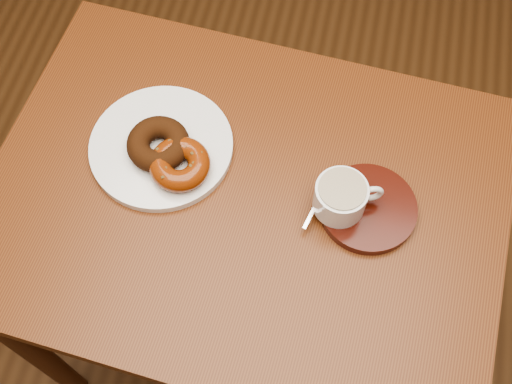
% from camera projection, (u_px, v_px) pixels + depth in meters
% --- Properties ---
extents(cafe_table, '(0.92, 0.72, 0.81)m').
position_uv_depth(cafe_table, '(245.00, 227.00, 1.19)').
color(cafe_table, brown).
rests_on(cafe_table, ground).
extents(donut_plate, '(0.34, 0.34, 0.02)m').
position_uv_depth(donut_plate, '(161.00, 147.00, 1.11)').
color(donut_plate, white).
rests_on(donut_plate, cafe_table).
extents(donut_cinnamon, '(0.14, 0.14, 0.04)m').
position_uv_depth(donut_cinnamon, '(158.00, 144.00, 1.08)').
color(donut_cinnamon, '#351A0A').
rests_on(donut_cinnamon, donut_plate).
extents(donut_caramel, '(0.13, 0.13, 0.04)m').
position_uv_depth(donut_caramel, '(180.00, 164.00, 1.06)').
color(donut_caramel, maroon).
rests_on(donut_caramel, donut_plate).
extents(saucer, '(0.16, 0.16, 0.02)m').
position_uv_depth(saucer, '(368.00, 208.00, 1.05)').
color(saucer, '#380E07').
rests_on(saucer, cafe_table).
extents(coffee_cup, '(0.11, 0.08, 0.06)m').
position_uv_depth(coffee_cup, '(341.00, 197.00, 1.02)').
color(coffee_cup, white).
rests_on(coffee_cup, saucer).
extents(teaspoon, '(0.03, 0.10, 0.01)m').
position_uv_depth(teaspoon, '(323.00, 191.00, 1.05)').
color(teaspoon, silver).
rests_on(teaspoon, saucer).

